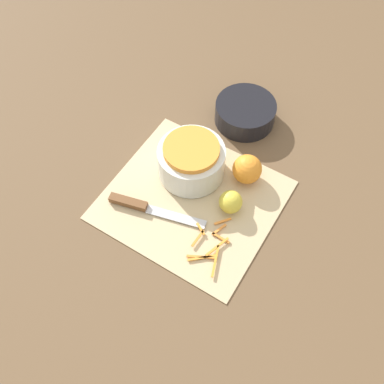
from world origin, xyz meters
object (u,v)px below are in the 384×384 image
object	(u,v)px
knife	(140,206)
orange_left	(247,169)
lemon	(231,202)
bowl_dark	(245,112)
bowl_speckled	(191,160)

from	to	relation	value
knife	orange_left	world-z (taller)	orange_left
knife	orange_left	size ratio (longest dim) A/B	3.29
knife	lemon	bearing A→B (deg)	17.14
orange_left	lemon	world-z (taller)	orange_left
orange_left	lemon	bearing A→B (deg)	-84.72
bowl_dark	orange_left	bearing A→B (deg)	-60.94
bowl_dark	orange_left	xyz separation A→B (m)	(0.09, -0.17, 0.01)
bowl_speckled	knife	xyz separation A→B (m)	(-0.05, -0.15, -0.04)
bowl_speckled	knife	world-z (taller)	bowl_speckled
knife	lemon	world-z (taller)	lemon
bowl_dark	lemon	xyz separation A→B (m)	(0.10, -0.26, 0.00)
bowl_speckled	lemon	distance (m)	0.14
orange_left	lemon	xyz separation A→B (m)	(0.01, -0.09, -0.01)
bowl_speckled	lemon	bearing A→B (deg)	-17.84
bowl_dark	orange_left	world-z (taller)	orange_left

